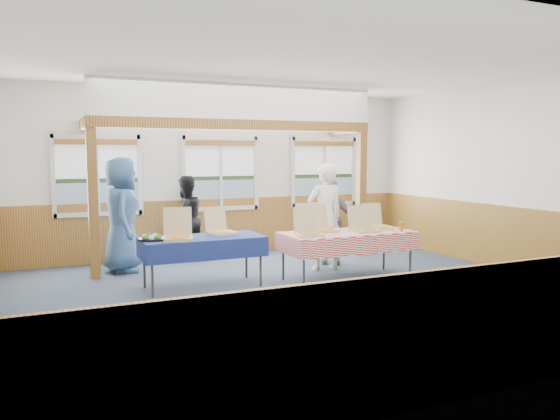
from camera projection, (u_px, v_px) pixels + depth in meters
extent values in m
plane|color=#2A3745|center=(298.00, 295.00, 7.70)|extent=(8.00, 8.00, 0.00)
plane|color=white|center=(299.00, 64.00, 7.37)|extent=(8.00, 8.00, 0.00)
plane|color=silver|center=(220.00, 173.00, 10.71)|extent=(8.00, 0.00, 8.00)
plane|color=silver|center=(491.00, 203.00, 4.36)|extent=(8.00, 0.00, 8.00)
plane|color=silver|center=(512.00, 177.00, 9.17)|extent=(0.00, 8.00, 8.00)
cube|color=brown|center=(221.00, 226.00, 10.80)|extent=(7.98, 0.05, 1.10)
cube|color=brown|center=(483.00, 330.00, 4.50)|extent=(7.98, 0.05, 1.10)
cube|color=brown|center=(508.00, 239.00, 9.27)|extent=(0.05, 6.98, 1.10)
cube|color=silver|center=(99.00, 214.00, 9.79)|extent=(1.52, 0.05, 0.08)
cube|color=silver|center=(96.00, 136.00, 9.65)|extent=(1.52, 0.05, 0.08)
cube|color=silver|center=(53.00, 176.00, 9.42)|extent=(0.08, 0.05, 1.46)
cube|color=silver|center=(140.00, 175.00, 10.02)|extent=(0.08, 0.05, 1.46)
cube|color=silver|center=(98.00, 175.00, 9.72)|extent=(0.05, 0.05, 1.30)
cube|color=slate|center=(98.00, 197.00, 9.80)|extent=(1.40, 0.02, 0.52)
cube|color=#243C1E|center=(98.00, 180.00, 9.76)|extent=(1.40, 0.02, 0.08)
cube|color=silver|center=(97.00, 159.00, 9.72)|extent=(1.40, 0.02, 0.70)
cube|color=brown|center=(97.00, 142.00, 9.64)|extent=(1.40, 0.07, 0.10)
cube|color=silver|center=(221.00, 209.00, 10.73)|extent=(1.52, 0.05, 0.08)
cube|color=silver|center=(221.00, 138.00, 10.59)|extent=(1.52, 0.05, 0.08)
cube|color=silver|center=(184.00, 174.00, 10.36)|extent=(0.08, 0.05, 1.46)
cube|color=silver|center=(256.00, 173.00, 10.96)|extent=(0.08, 0.05, 1.46)
cube|color=silver|center=(221.00, 173.00, 10.66)|extent=(0.05, 0.05, 1.30)
cube|color=slate|center=(221.00, 193.00, 10.73)|extent=(1.40, 0.02, 0.52)
cube|color=#243C1E|center=(220.00, 178.00, 10.70)|extent=(1.40, 0.02, 0.08)
cube|color=silver|center=(220.00, 158.00, 10.66)|extent=(1.40, 0.02, 0.70)
cube|color=brown|center=(221.00, 143.00, 10.58)|extent=(1.40, 0.07, 0.10)
cube|color=silver|center=(324.00, 204.00, 11.67)|extent=(1.52, 0.05, 0.08)
cube|color=silver|center=(324.00, 139.00, 11.52)|extent=(1.52, 0.05, 0.08)
cube|color=silver|center=(293.00, 172.00, 11.29)|extent=(0.08, 0.05, 1.46)
cube|color=silver|center=(354.00, 171.00, 11.90)|extent=(0.08, 0.05, 1.46)
cube|color=silver|center=(324.00, 172.00, 11.60)|extent=(0.05, 0.05, 1.30)
cube|color=slate|center=(323.00, 190.00, 11.67)|extent=(1.40, 0.02, 0.52)
cube|color=#243C1E|center=(323.00, 176.00, 11.64)|extent=(1.40, 0.02, 0.08)
cube|color=silver|center=(323.00, 158.00, 11.60)|extent=(1.40, 0.02, 0.70)
cube|color=brown|center=(325.00, 144.00, 11.52)|extent=(1.40, 0.07, 0.10)
cube|color=#553A12|center=(93.00, 204.00, 8.65)|extent=(0.15, 0.15, 2.40)
cube|color=#553A12|center=(361.00, 194.00, 10.68)|extent=(0.15, 0.15, 2.40)
cube|color=#553A12|center=(241.00, 125.00, 9.53)|extent=(5.15, 0.18, 0.18)
cylinder|color=#343434|center=(152.00, 272.00, 7.53)|extent=(0.04, 0.04, 0.73)
cylinder|color=#343434|center=(144.00, 264.00, 8.08)|extent=(0.04, 0.04, 0.73)
cylinder|color=#343434|center=(261.00, 262.00, 8.19)|extent=(0.04, 0.04, 0.73)
cylinder|color=#343434|center=(246.00, 255.00, 8.74)|extent=(0.04, 0.04, 0.73)
cube|color=#343434|center=(202.00, 238.00, 8.10)|extent=(1.82, 0.94, 0.03)
cube|color=navy|center=(202.00, 237.00, 8.10)|extent=(1.88, 1.00, 0.01)
cube|color=navy|center=(210.00, 251.00, 7.76)|extent=(1.78, 0.23, 0.28)
cube|color=navy|center=(195.00, 243.00, 8.47)|extent=(1.78, 0.23, 0.28)
cylinder|color=#343434|center=(304.00, 266.00, 7.94)|extent=(0.04, 0.04, 0.73)
cylinder|color=#343434|center=(283.00, 257.00, 8.60)|extent=(0.04, 0.04, 0.73)
cylinder|color=#343434|center=(410.00, 256.00, 8.72)|extent=(0.04, 0.04, 0.73)
cylinder|color=#343434|center=(384.00, 248.00, 9.38)|extent=(0.04, 0.04, 0.73)
cube|color=#343434|center=(348.00, 233.00, 8.62)|extent=(2.18, 1.34, 0.03)
cube|color=red|center=(348.00, 232.00, 8.62)|extent=(2.25, 1.42, 0.01)
cube|color=red|center=(363.00, 245.00, 8.23)|extent=(2.02, 0.55, 0.28)
cube|color=red|center=(333.00, 237.00, 9.05)|extent=(2.02, 0.55, 0.28)
cube|color=tan|center=(178.00, 239.00, 7.79)|extent=(0.49, 0.49, 0.05)
cylinder|color=gold|center=(178.00, 236.00, 7.79)|extent=(0.43, 0.43, 0.01)
cube|color=tan|center=(177.00, 221.00, 8.01)|extent=(0.42, 0.18, 0.40)
cube|color=tan|center=(222.00, 233.00, 8.35)|extent=(0.43, 0.43, 0.04)
cylinder|color=#E5D26A|center=(222.00, 231.00, 8.34)|extent=(0.38, 0.38, 0.01)
cube|color=tan|center=(215.00, 218.00, 8.51)|extent=(0.38, 0.16, 0.37)
cube|color=tan|center=(309.00, 235.00, 8.19)|extent=(0.45, 0.45, 0.04)
cylinder|color=#C27C3C|center=(310.00, 233.00, 8.18)|extent=(0.39, 0.39, 0.01)
cube|color=tan|center=(305.00, 219.00, 8.39)|extent=(0.39, 0.16, 0.37)
cube|color=tan|center=(324.00, 231.00, 8.61)|extent=(0.39, 0.39, 0.04)
cylinder|color=gold|center=(324.00, 229.00, 8.61)|extent=(0.34, 0.34, 0.01)
cube|color=tan|center=(316.00, 216.00, 8.80)|extent=(0.39, 0.10, 0.38)
cube|color=tan|center=(365.00, 231.00, 8.61)|extent=(0.37, 0.37, 0.04)
cylinder|color=#C27C3C|center=(365.00, 229.00, 8.61)|extent=(0.33, 0.33, 0.01)
cube|color=tan|center=(358.00, 216.00, 8.79)|extent=(0.37, 0.09, 0.36)
cube|color=tan|center=(378.00, 227.00, 8.97)|extent=(0.39, 0.39, 0.04)
cylinder|color=#E5D26A|center=(378.00, 226.00, 8.97)|extent=(0.34, 0.34, 0.01)
cube|color=tan|center=(372.00, 214.00, 9.16)|extent=(0.37, 0.11, 0.36)
cylinder|color=black|center=(152.00, 239.00, 7.79)|extent=(0.37, 0.37, 0.03)
cylinder|color=white|center=(151.00, 237.00, 7.79)|extent=(0.08, 0.08, 0.04)
sphere|color=#336928|center=(159.00, 237.00, 7.83)|extent=(0.08, 0.08, 0.08)
sphere|color=beige|center=(155.00, 236.00, 7.88)|extent=(0.08, 0.08, 0.08)
sphere|color=#336928|center=(149.00, 236.00, 7.87)|extent=(0.08, 0.08, 0.08)
sphere|color=beige|center=(144.00, 237.00, 7.79)|extent=(0.08, 0.08, 0.08)
sphere|color=#336928|center=(146.00, 238.00, 7.71)|extent=(0.08, 0.08, 0.08)
sphere|color=beige|center=(151.00, 238.00, 7.69)|extent=(0.08, 0.08, 0.08)
sphere|color=#336928|center=(157.00, 238.00, 7.74)|extent=(0.08, 0.08, 0.08)
cylinder|color=olive|center=(401.00, 226.00, 8.73)|extent=(0.07, 0.07, 0.15)
imported|color=white|center=(325.00, 217.00, 9.32)|extent=(0.67, 0.44, 1.83)
imported|color=black|center=(185.00, 218.00, 10.10)|extent=(0.93, 0.82, 1.58)
imported|color=#32527E|center=(122.00, 215.00, 9.15)|extent=(0.73, 1.02, 1.94)
imported|color=slate|center=(331.00, 222.00, 9.83)|extent=(0.94, 0.79, 1.51)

